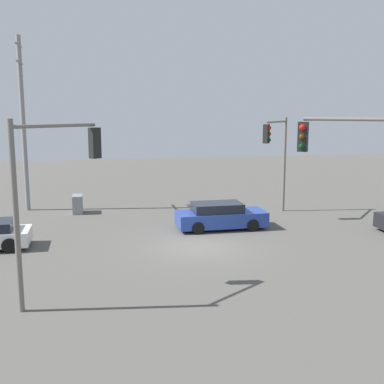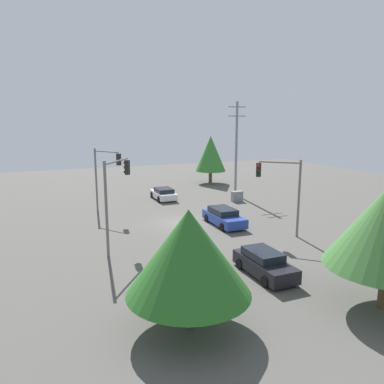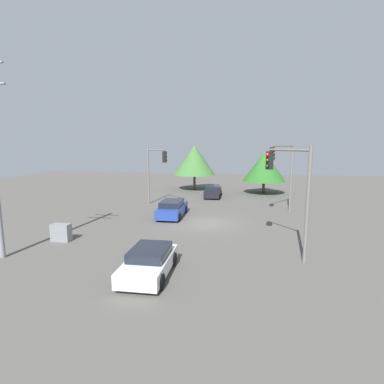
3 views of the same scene
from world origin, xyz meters
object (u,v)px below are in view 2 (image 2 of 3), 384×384
Objects in this scene: sedan_white at (163,194)px; traffic_signal_cross at (105,170)px; traffic_signal_main at (115,188)px; sedan_blue at (224,217)px; traffic_signal_aux at (282,184)px; electrical_cabinet at (237,196)px; sedan_dark at (264,263)px.

sedan_white is 8.46m from traffic_signal_cross.
sedan_blue is at bearing -39.74° from traffic_signal_main.
traffic_signal_aux is (-2.61, 4.16, 3.28)m from sedan_blue.
traffic_signal_cross reaches higher than electrical_cabinet.
traffic_signal_aux is at bearing -132.00° from sedan_dark.
traffic_signal_cross reaches higher than traffic_signal_aux.
sedan_white is 8.04m from electrical_cabinet.
sedan_blue reaches higher than electrical_cabinet.
sedan_dark is 0.74× the size of traffic_signal_aux.
electrical_cabinet is (-6.99, 3.98, -0.08)m from sedan_white.
traffic_signal_cross is (5.62, -17.90, 3.43)m from sedan_dark.
electrical_cabinet is (-8.19, -17.54, -0.12)m from sedan_dark.
electrical_cabinet is (-5.54, -7.54, -0.13)m from sedan_blue.
traffic_signal_cross is at bearing -152.06° from sedan_white.
sedan_dark is at bearing 90.64° from traffic_signal_aux.
sedan_dark is at bearing 64.98° from electrical_cabinet.
sedan_dark is 8.52m from traffic_signal_aux.
traffic_signal_main reaches higher than sedan_white.
sedan_dark is 10.73m from traffic_signal_main.
sedan_dark is 1.04× the size of sedan_white.
sedan_dark is 19.36m from electrical_cabinet.
traffic_signal_cross is (6.82, 3.62, 3.47)m from sedan_white.
sedan_dark is (2.65, 10.00, -0.01)m from sedan_blue.
traffic_signal_main is (9.43, 2.50, 3.57)m from sedan_blue.
traffic_signal_main is 1.07× the size of traffic_signal_aux.
traffic_signal_main is at bearing -41.20° from traffic_signal_cross.
traffic_signal_cross reaches higher than sedan_white.
traffic_signal_main reaches higher than sedan_blue.
sedan_blue is at bearing 11.48° from traffic_signal_cross.
electrical_cabinet is at bearing -115.02° from sedan_dark.
sedan_white is 16.53m from traffic_signal_aux.
electrical_cabinet is at bearing -29.64° from sedan_white.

